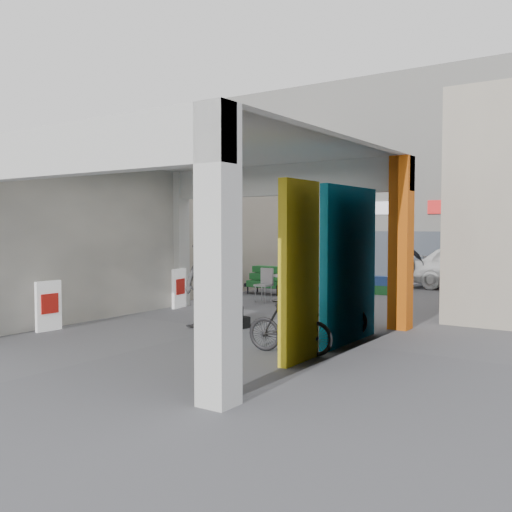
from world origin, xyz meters
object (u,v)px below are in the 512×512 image
Objects in this scene: border_collie at (239,317)px; man_with_dog at (225,287)px; man_crates at (408,264)px; man_back_turned at (203,286)px; bicycle_front at (321,311)px; white_van at (476,267)px; bicycle_rear at (290,327)px; cafe_set at (288,290)px; produce_stand at (267,283)px; man_elderly at (334,284)px.

man_with_dog is at bearing -104.20° from border_collie.
man_back_turned is at bearing 67.83° from man_crates.
man_crates is 8.92m from bicycle_front.
white_van reaches higher than border_collie.
man_crates is 10.69m from bicycle_rear.
cafe_set reaches higher than bicycle_rear.
border_collie is 0.37× the size of man_crates.
man_back_turned is 2.41m from bicycle_front.
man_crates is at bearing 71.43° from cafe_set.
cafe_set is 1.19× the size of produce_stand.
border_collie is at bearing -157.78° from man_with_dog.
produce_stand is 0.75× the size of man_elderly.
man_with_dog reaches higher than border_collie.
man_elderly is (1.57, 1.72, -0.01)m from man_with_dog.
bicycle_rear is at bearing 178.17° from bicycle_front.
cafe_set is 0.91× the size of man_crates.
produce_stand is 6.00m from border_collie.
man_with_dog is 1.18× the size of bicycle_rear.
border_collie is at bearing 172.99° from white_van.
cafe_set is 0.86× the size of man_back_turned.
produce_stand is 6.91m from white_van.
man_back_turned reaches higher than bicycle_rear.
man_back_turned reaches higher than produce_stand.
white_van reaches higher than bicycle_front.
produce_stand is at bearing 33.66° from man_crates.
man_back_turned is at bearing -82.56° from produce_stand.
man_crates is (1.67, 4.98, 0.51)m from cafe_set.
bicycle_front is at bearing 158.03° from man_with_dog.
man_elderly is 0.39× the size of white_van.
produce_stand is 0.74× the size of man_with_dog.
man_back_turned reaches higher than border_collie.
cafe_set is 1.83m from produce_stand.
bicycle_front reaches higher than border_collie.
produce_stand is at bearing 29.67° from bicycle_front.
border_collie is at bearing 89.39° from bicycle_front.
cafe_set is 0.89× the size of man_elderly.
man_back_turned reaches higher than white_van.
bicycle_front is (1.84, 0.63, -0.41)m from man_with_dog.
man_with_dog reaches higher than man_elderly.
bicycle_front is at bearing -61.83° from produce_stand.
man_elderly is at bearing -179.86° from white_van.
man_back_turned is (-0.35, -0.28, 0.02)m from man_with_dog.
man_back_turned reaches higher than man_elderly.
white_van is (2.81, 10.51, -0.14)m from man_back_turned.
cafe_set is 5.28m from man_crates.
man_crates is (0.33, 9.17, 0.59)m from border_collie.
bicycle_rear is (0.32, -1.73, -0.02)m from bicycle_front.
produce_stand is 0.87× the size of bicycle_rear.
man_elderly is at bearing 1.34° from bicycle_front.
bicycle_front is (4.49, -4.96, 0.13)m from produce_stand.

